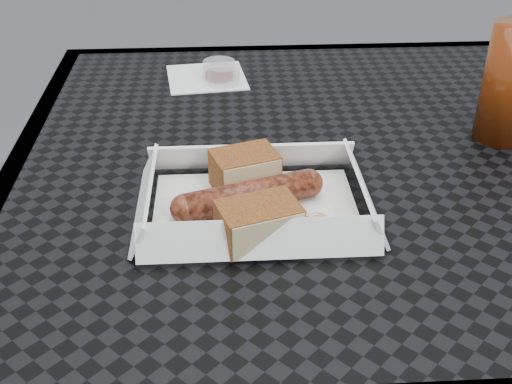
% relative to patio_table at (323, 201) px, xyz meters
% --- Properties ---
extents(patio_table, '(0.80, 0.80, 0.74)m').
position_rel_patio_table_xyz_m(patio_table, '(0.00, 0.00, 0.00)').
color(patio_table, black).
rests_on(patio_table, ground).
extents(food_tray, '(0.22, 0.15, 0.00)m').
position_rel_patio_table_xyz_m(food_tray, '(-0.10, -0.13, 0.08)').
color(food_tray, white).
rests_on(food_tray, patio_table).
extents(bratwurst, '(0.17, 0.08, 0.03)m').
position_rel_patio_table_xyz_m(bratwurst, '(-0.11, -0.13, 0.10)').
color(bratwurst, maroon).
rests_on(bratwurst, food_tray).
extents(bread_near, '(0.08, 0.07, 0.04)m').
position_rel_patio_table_xyz_m(bread_near, '(-0.11, -0.09, 0.10)').
color(bread_near, brown).
rests_on(bread_near, food_tray).
extents(bread_far, '(0.09, 0.07, 0.04)m').
position_rel_patio_table_xyz_m(bread_far, '(-0.10, -0.19, 0.10)').
color(bread_far, brown).
rests_on(bread_far, food_tray).
extents(veg_garnish, '(0.03, 0.03, 0.00)m').
position_rel_patio_table_xyz_m(veg_garnish, '(-0.03, -0.17, 0.08)').
color(veg_garnish, '#F05C0A').
rests_on(veg_garnish, food_tray).
extents(napkin, '(0.13, 0.13, 0.00)m').
position_rel_patio_table_xyz_m(napkin, '(-0.15, 0.25, 0.08)').
color(napkin, white).
rests_on(napkin, patio_table).
extents(condiment_cup_sauce, '(0.05, 0.05, 0.03)m').
position_rel_patio_table_xyz_m(condiment_cup_sauce, '(-0.13, 0.25, 0.09)').
color(condiment_cup_sauce, maroon).
rests_on(condiment_cup_sauce, patio_table).
extents(condiment_cup_empty, '(0.05, 0.05, 0.03)m').
position_rel_patio_table_xyz_m(condiment_cup_empty, '(-0.13, 0.22, 0.09)').
color(condiment_cup_empty, silver).
rests_on(condiment_cup_empty, patio_table).
extents(drink_glass, '(0.07, 0.07, 0.15)m').
position_rel_patio_table_xyz_m(drink_glass, '(0.23, 0.03, 0.15)').
color(drink_glass, '#571F07').
rests_on(drink_glass, patio_table).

